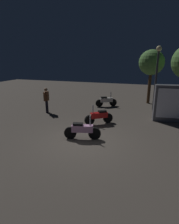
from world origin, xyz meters
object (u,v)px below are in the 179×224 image
at_px(motorcycle_red_parked_left, 99,116).
at_px(streetlamp_near, 157,70).
at_px(motorcycle_pink_foreground, 82,130).
at_px(kiosk_billboard, 169,103).
at_px(motorcycle_white_parked_right, 106,101).
at_px(person_rider_beside, 46,98).

height_order(motorcycle_red_parked_left, streetlamp_near, streetlamp_near).
height_order(motorcycle_pink_foreground, kiosk_billboard, kiosk_billboard).
relative_size(motorcycle_pink_foreground, kiosk_billboard, 0.78).
distance_m(motorcycle_pink_foreground, kiosk_billboard, 5.52).
distance_m(motorcycle_pink_foreground, streetlamp_near, 7.29).
relative_size(motorcycle_white_parked_right, person_rider_beside, 0.88).
bearing_deg(motorcycle_red_parked_left, motorcycle_white_parked_right, -119.64).
distance_m(motorcycle_white_parked_right, kiosk_billboard, 4.71).
xyz_separation_m(motorcycle_red_parked_left, person_rider_beside, (-3.94, 1.04, 0.56)).
xyz_separation_m(motorcycle_white_parked_right, person_rider_beside, (-3.40, -2.87, 0.56)).
xyz_separation_m(person_rider_beside, streetlamp_near, (6.80, 2.98, 1.80)).
bearing_deg(motorcycle_pink_foreground, kiosk_billboard, 31.77).
xyz_separation_m(motorcycle_red_parked_left, motorcycle_white_parked_right, (-0.54, 3.92, 0.00)).
xyz_separation_m(motorcycle_pink_foreground, motorcycle_white_parked_right, (-0.38, 6.09, 0.00)).
xyz_separation_m(motorcycle_pink_foreground, person_rider_beside, (-3.77, 3.22, 0.56)).
bearing_deg(motorcycle_white_parked_right, person_rider_beside, -170.53).
bearing_deg(person_rider_beside, motorcycle_white_parked_right, 32.00).
bearing_deg(motorcycle_white_parked_right, motorcycle_red_parked_left, -112.91).
bearing_deg(motorcycle_pink_foreground, person_rider_beside, 124.95).
bearing_deg(person_rider_beside, motorcycle_pink_foreground, -48.66).
bearing_deg(motorcycle_pink_foreground, motorcycle_red_parked_left, 71.12).
height_order(motorcycle_red_parked_left, kiosk_billboard, kiosk_billboard).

